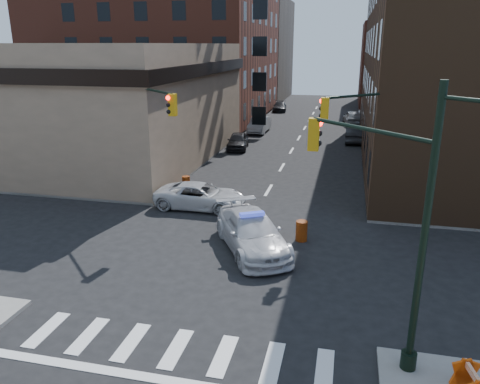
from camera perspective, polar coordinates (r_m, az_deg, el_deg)
The scene contains 26 objects.
ground at distance 20.87m, azimuth -1.19°, elevation -7.80°, with size 140.00×140.00×0.00m, color black.
sidewalk_nw at distance 58.71m, azimuth -15.41°, elevation 8.26°, with size 34.00×54.50×0.15m, color gray.
bank_building at distance 41.21m, azimuth -19.10°, elevation 10.44°, with size 22.00×22.00×9.00m, color #947961.
apartment_block at distance 62.78m, azimuth -9.20°, elevation 20.15°, with size 25.00×25.00×24.00m, color brown.
commercial_row_ne at distance 41.66m, azimuth 25.29°, elevation 13.28°, with size 14.00×34.00×14.00m, color #452D1B.
filler_nw at distance 82.89m, azimuth -1.46°, elevation 16.91°, with size 20.00×18.00×16.00m, color brown.
filler_ne at distance 76.89m, azimuth 20.67°, elevation 14.29°, with size 16.00×16.00×12.00m, color brown.
signal_pole_se at distance 13.53m, azimuth 18.13°, elevation -1.97°, with size 5.40×5.27×8.00m.
signal_pole_nw at distance 26.25m, azimuth -10.90°, elevation 7.16°, with size 3.58×3.67×8.00m.
signal_pole_ne at distance 24.09m, azimuth 15.65°, elevation 5.91°, with size 3.67×3.58×8.00m.
tree_ne_near at distance 44.69m, azimuth 16.83°, elevation 9.83°, with size 3.00×3.00×4.85m.
tree_ne_far at distance 52.63m, azimuth 16.36°, elevation 10.93°, with size 3.00×3.00×4.85m.
police_car at distance 21.16m, azimuth 1.46°, elevation -4.95°, with size 2.35×5.78×1.68m, color silver.
pickup at distance 26.63m, azimuth -4.85°, elevation -0.48°, with size 2.38×5.15×1.43m, color #BDBDC1.
parked_car_wnear at distance 41.85m, azimuth -0.27°, elevation 6.25°, with size 1.71×4.26×1.45m, color black.
parked_car_wfar at distance 50.00m, azimuth 2.38°, elevation 8.19°, with size 1.70×4.87×1.61m, color gray.
parked_car_wdeep at distance 66.43m, azimuth 4.86°, elevation 10.33°, with size 1.81×4.45×1.29m, color black.
parked_car_enear at distance 46.14m, azimuth 13.80°, elevation 6.86°, with size 1.61×4.63×1.53m, color black.
parked_car_efar at distance 56.51m, azimuth 13.58°, elevation 8.82°, with size 1.92×4.78×1.63m, color gray.
pedestrian_a at distance 28.79m, azimuth -11.31°, elevation 1.05°, with size 0.56×0.37×1.55m, color black.
pedestrian_b at distance 30.92m, azimuth -13.18°, elevation 2.28°, with size 0.86×0.67×1.77m, color black.
pedestrian_c at distance 30.34m, azimuth -20.35°, elevation 1.55°, with size 1.16×0.48×1.97m, color black.
barrel_road at distance 22.42m, azimuth 7.51°, elevation -4.73°, with size 0.55×0.55×0.98m, color red.
barrel_bank at distance 30.19m, azimuth -6.58°, elevation 1.10°, with size 0.50×0.50×0.88m, color red.
barricade_nw_a at distance 30.02m, azimuth -10.95°, elevation 1.19°, with size 1.30×0.65×0.97m, color orange, non-canonical shape.
barricade_nw_b at distance 32.21m, azimuth -18.68°, elevation 1.60°, with size 1.16×0.58×0.87m, color #D34809, non-canonical shape.
Camera 1 is at (4.67, -18.27, 8.93)m, focal length 35.00 mm.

